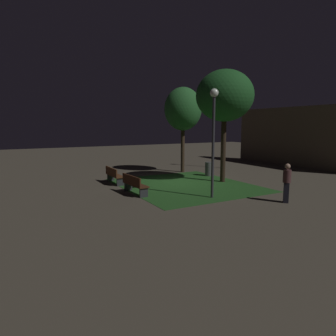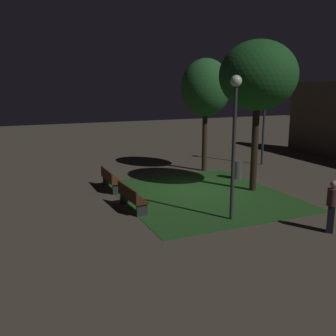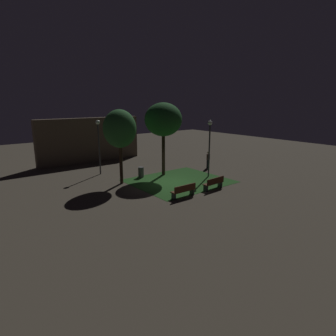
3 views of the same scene
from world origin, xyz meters
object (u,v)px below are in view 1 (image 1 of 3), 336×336
Objects in this scene: tree_lawn_side at (225,96)px; trash_bin at (209,169)px; lamp_post_near_wall at (214,125)px; pedestrian at (287,182)px; bench_by_lamp at (114,175)px; bench_back_row at (134,184)px; lamp_post_path_center at (225,125)px; tree_tall_center at (183,109)px.

tree_lawn_side reaches higher than trash_bin.
lamp_post_near_wall is 2.89× the size of pedestrian.
bench_by_lamp is 2.87m from bench_back_row.
tree_lawn_side reaches higher than lamp_post_path_center.
lamp_post_path_center is at bearing 139.39° from tree_lawn_side.
tree_lawn_side is at bearing 172.63° from pedestrian.
lamp_post_near_wall is at bearing -135.00° from pedestrian.
pedestrian reaches higher than bench_by_lamp.
lamp_post_path_center is (-4.17, 3.58, -1.54)m from tree_lawn_side.
bench_back_row is 10.51m from lamp_post_path_center.
bench_by_lamp is 9.61m from lamp_post_path_center.
tree_tall_center is at bearing -164.40° from trash_bin.
bench_by_lamp is at bearing -72.98° from tree_tall_center.
pedestrian reaches higher than bench_back_row.
pedestrian is (8.91, -0.53, -3.32)m from tree_tall_center.
bench_back_row is 0.39× the size of lamp_post_near_wall.
trash_bin is (-1.96, 0.51, -4.25)m from tree_lawn_side.
trash_bin is at bearing 144.82° from lamp_post_near_wall.
tree_tall_center is at bearing 129.95° from bench_back_row.
tree_lawn_side is 1.31× the size of lamp_post_near_wall.
pedestrian is (4.80, -0.62, -3.83)m from tree_lawn_side.
tree_tall_center reaches higher than bench_by_lamp.
bench_back_row is at bearing -85.69° from tree_lawn_side.
lamp_post_near_wall reaches higher than pedestrian.
lamp_post_near_wall is (6.78, -2.66, -1.02)m from tree_tall_center.
bench_back_row is 6.57m from pedestrian.
tree_lawn_side reaches higher than pedestrian.
bench_by_lamp is 6.02m from trash_bin.
bench_back_row is 4.44m from lamp_post_near_wall.
tree_tall_center is at bearing -178.73° from tree_lawn_side.
lamp_post_near_wall is 3.80m from pedestrian.
lamp_post_near_wall is at bearing -45.93° from tree_lawn_side.
lamp_post_path_center is at bearing 100.73° from bench_by_lamp.
lamp_post_path_center is at bearing 91.03° from tree_tall_center.
trash_bin is at bearing 165.47° from tree_lawn_side.
bench_back_row is 2.09× the size of trash_bin.
lamp_post_near_wall is (2.67, -2.75, -1.53)m from tree_lawn_side.
tree_tall_center is 4.35m from trash_bin.
tree_tall_center is 7.35m from lamp_post_near_wall.
lamp_post_near_wall reaches higher than trash_bin.
bench_by_lamp is 7.34m from tree_lawn_side.
tree_tall_center is at bearing -88.97° from lamp_post_path_center.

